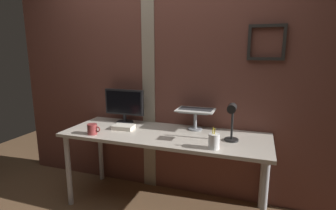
% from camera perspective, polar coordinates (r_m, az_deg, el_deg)
% --- Properties ---
extents(ground_plane, '(6.00, 6.00, 0.00)m').
position_cam_1_polar(ground_plane, '(2.75, -4.27, -21.23)').
color(ground_plane, brown).
extents(brick_wall_back, '(3.51, 0.16, 2.40)m').
position_cam_1_polar(brick_wall_back, '(2.77, -0.73, 5.61)').
color(brick_wall_back, brown).
rests_on(brick_wall_back, ground_plane).
extents(desk, '(1.90, 0.67, 0.74)m').
position_cam_1_polar(desk, '(2.48, -0.76, -7.78)').
color(desk, beige).
rests_on(desk, ground_plane).
extents(monitor, '(0.43, 0.18, 0.36)m').
position_cam_1_polar(monitor, '(2.80, -9.46, 0.23)').
color(monitor, black).
rests_on(monitor, desk).
extents(laptop_stand, '(0.28, 0.22, 0.19)m').
position_cam_1_polar(laptop_stand, '(2.55, 5.94, -2.55)').
color(laptop_stand, gray).
rests_on(laptop_stand, desk).
extents(laptop, '(0.36, 0.32, 0.23)m').
position_cam_1_polar(laptop, '(2.60, 6.37, 0.41)').
color(laptop, silver).
rests_on(laptop, laptop_stand).
extents(desk_lamp, '(0.12, 0.20, 0.34)m').
position_cam_1_polar(desk_lamp, '(2.22, 13.66, -2.87)').
color(desk_lamp, black).
rests_on(desk_lamp, desk).
extents(pen_cup, '(0.09, 0.09, 0.17)m').
position_cam_1_polar(pen_cup, '(2.10, 9.92, -7.75)').
color(pen_cup, white).
rests_on(pen_cup, desk).
extents(coffee_mug, '(0.13, 0.09, 0.10)m').
position_cam_1_polar(coffee_mug, '(2.52, -16.04, -5.05)').
color(coffee_mug, maroon).
rests_on(coffee_mug, desk).
extents(paper_clutter_stack, '(0.21, 0.15, 0.04)m').
position_cam_1_polar(paper_clutter_stack, '(2.62, -9.61, -4.73)').
color(paper_clutter_stack, silver).
rests_on(paper_clutter_stack, desk).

